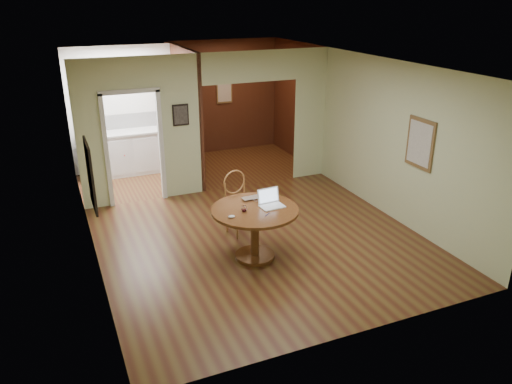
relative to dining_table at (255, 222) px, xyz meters
name	(u,v)px	position (x,y,z in m)	size (l,w,h in m)	color
floor	(264,243)	(0.30, 0.37, -0.59)	(5.00, 5.00, 0.00)	#492215
room_shell	(180,123)	(-0.16, 3.47, 0.69)	(5.20, 7.50, 5.00)	silver
dining_table	(255,222)	(0.00, 0.00, 0.00)	(1.28, 1.28, 0.80)	brown
chair	(238,199)	(0.09, 0.92, -0.01)	(0.52, 0.52, 1.06)	#A26639
open_laptop	(270,201)	(0.26, 0.03, 0.27)	(0.36, 0.32, 0.24)	white
closed_laptop	(255,199)	(0.14, 0.31, 0.22)	(0.37, 0.24, 0.03)	#BABABF
mouse	(232,217)	(-0.42, -0.17, 0.23)	(0.10, 0.05, 0.04)	white
wine_glass	(244,209)	(-0.18, -0.04, 0.26)	(0.09, 0.09, 0.10)	white
pen	(267,214)	(0.08, -0.26, 0.21)	(0.01, 0.01, 0.13)	#0C1756
kitchen_cabinet	(129,152)	(-1.05, 4.57, -0.12)	(2.06, 0.60, 0.94)	silver
grocery_bag	(164,122)	(-0.25, 4.57, 0.48)	(0.26, 0.22, 0.26)	beige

